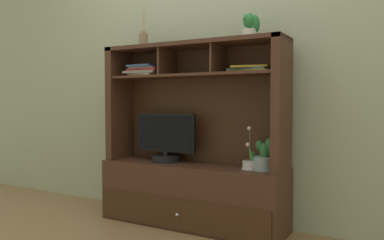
# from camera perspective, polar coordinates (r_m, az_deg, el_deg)

# --- Properties ---
(floor_plane) EXTENTS (6.00, 6.00, 0.02)m
(floor_plane) POSITION_cam_1_polar(r_m,az_deg,el_deg) (3.05, 0.00, -15.31)
(floor_plane) COLOR #936E49
(floor_plane) RESTS_ON ground
(back_wall) EXTENTS (6.00, 0.02, 2.80)m
(back_wall) POSITION_cam_1_polar(r_m,az_deg,el_deg) (3.14, 2.09, 11.25)
(back_wall) COLOR #A3AA8B
(back_wall) RESTS_ON ground
(media_console) EXTENTS (1.43, 0.43, 1.37)m
(media_console) POSITION_cam_1_polar(r_m,az_deg,el_deg) (2.95, 0.07, -7.49)
(media_console) COLOR #45271A
(media_console) RESTS_ON ground
(tv_monitor) EXTENTS (0.51, 0.23, 0.38)m
(tv_monitor) POSITION_cam_1_polar(r_m,az_deg,el_deg) (3.03, -3.88, -3.15)
(tv_monitor) COLOR black
(tv_monitor) RESTS_ON media_console
(potted_orchid) EXTENTS (0.12, 0.12, 0.30)m
(potted_orchid) POSITION_cam_1_polar(r_m,az_deg,el_deg) (2.73, 8.52, -6.30)
(potted_orchid) COLOR silver
(potted_orchid) RESTS_ON media_console
(potted_fern) EXTENTS (0.16, 0.16, 0.22)m
(potted_fern) POSITION_cam_1_polar(r_m,az_deg,el_deg) (2.70, 10.61, -5.60)
(potted_fern) COLOR gray
(potted_fern) RESTS_ON media_console
(magazine_stack_left) EXTENTS (0.33, 0.22, 0.04)m
(magazine_stack_left) POSITION_cam_1_polar(r_m,az_deg,el_deg) (2.75, 8.60, 7.42)
(magazine_stack_left) COLOR gold
(magazine_stack_left) RESTS_ON media_console
(magazine_stack_centre) EXTENTS (0.30, 0.21, 0.09)m
(magazine_stack_centre) POSITION_cam_1_polar(r_m,az_deg,el_deg) (3.13, -7.04, 7.25)
(magazine_stack_centre) COLOR beige
(magazine_stack_centre) RESTS_ON media_console
(diffuser_bottle) EXTENTS (0.07, 0.07, 0.33)m
(diffuser_bottle) POSITION_cam_1_polar(r_m,az_deg,el_deg) (3.21, -7.16, 11.58)
(diffuser_bottle) COLOR #84694C
(diffuser_bottle) RESTS_ON media_console
(potted_succulent) EXTENTS (0.12, 0.11, 0.17)m
(potted_succulent) POSITION_cam_1_polar(r_m,az_deg,el_deg) (2.73, 8.63, 13.64)
(potted_succulent) COLOR beige
(potted_succulent) RESTS_ON media_console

